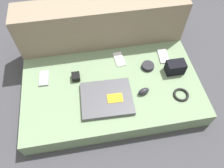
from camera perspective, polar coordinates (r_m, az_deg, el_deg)
The scene contains 12 objects.
ground_plane at distance 1.46m, azimuth 0.00°, elevation -3.10°, with size 8.00×8.00×0.00m, color #38383D.
couch_seat at distance 1.41m, azimuth 0.00°, elevation -1.84°, with size 1.11×0.62×0.12m.
couch_backrest at distance 1.55m, azimuth -2.62°, elevation 13.90°, with size 1.11×0.20×0.43m.
laptop at distance 1.30m, azimuth -1.37°, elevation -3.77°, with size 0.31×0.26×0.03m.
computer_mouse at distance 1.33m, azimuth 8.29°, elevation -1.91°, with size 0.08×0.06×0.04m.
speaker_puck at distance 1.45m, azimuth 9.34°, elevation 4.64°, with size 0.08×0.08×0.03m.
phone_silver at distance 1.45m, azimuth -17.33°, elevation 1.47°, with size 0.06×0.12×0.01m.
phone_black at distance 1.49m, azimuth 1.89°, elevation 6.52°, with size 0.07×0.13×0.01m.
phone_small at distance 1.54m, azimuth 13.25°, elevation 7.12°, with size 0.07×0.12×0.01m.
camera_pouch at distance 1.45m, azimuth 16.22°, elevation 4.23°, with size 0.12×0.08×0.08m.
charger_brick at distance 1.39m, azimuth -9.42°, elevation 1.89°, with size 0.05×0.06×0.04m.
cable_coil at distance 1.38m, azimuth 17.60°, elevation -2.67°, with size 0.09×0.09×0.01m.
Camera 1 is at (-0.13, -0.74, 1.25)m, focal length 35.00 mm.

